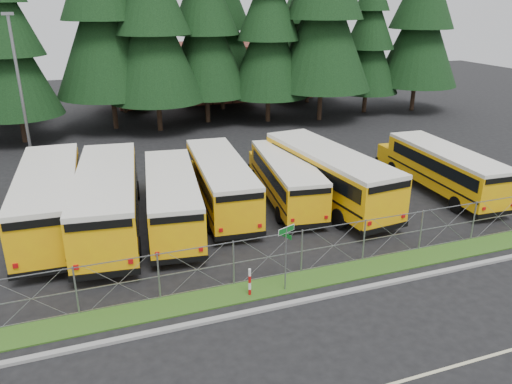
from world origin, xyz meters
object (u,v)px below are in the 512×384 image
(bus_4, at_px, (220,183))
(street_sign, at_px, (286,245))
(bus_3, at_px, (172,199))
(bus_2, at_px, (109,200))
(light_standard, at_px, (20,89))
(striped_bollard, at_px, (250,283))
(bus_6, at_px, (324,176))
(bus_5, at_px, (285,180))
(bus_east, at_px, (441,170))
(bus_1, at_px, (51,200))

(bus_4, distance_m, street_sign, 9.18)
(bus_3, relative_size, street_sign, 3.79)
(bus_2, xyz_separation_m, light_standard, (-4.19, 11.46, 3.91))
(bus_3, height_order, striped_bollard, bus_3)
(bus_2, relative_size, street_sign, 4.33)
(bus_6, height_order, street_sign, bus_6)
(bus_6, distance_m, light_standard, 20.18)
(bus_2, height_order, bus_6, bus_2)
(light_standard, bearing_deg, bus_2, -69.90)
(bus_2, bearing_deg, light_standard, 116.89)
(bus_5, height_order, bus_east, bus_east)
(bus_3, relative_size, bus_5, 1.07)
(bus_1, height_order, bus_east, bus_1)
(bus_2, distance_m, bus_3, 3.09)
(bus_3, bearing_deg, bus_4, 33.38)
(bus_3, xyz_separation_m, striped_bollard, (1.54, -7.64, -0.80))
(bus_1, distance_m, light_standard, 11.25)
(bus_2, height_order, bus_east, bus_2)
(bus_3, distance_m, bus_6, 8.74)
(bus_3, height_order, light_standard, light_standard)
(bus_east, xyz_separation_m, striped_bollard, (-14.47, -6.87, -0.77))
(bus_4, distance_m, light_standard, 15.15)
(bus_4, bearing_deg, bus_6, -6.97)
(bus_5, relative_size, street_sign, 3.55)
(bus_4, height_order, bus_5, bus_4)
(light_standard, bearing_deg, bus_6, -36.12)
(bus_4, distance_m, bus_east, 13.26)
(bus_4, distance_m, bus_5, 3.75)
(bus_3, distance_m, street_sign, 8.33)
(striped_bollard, bearing_deg, bus_east, 25.40)
(bus_east, distance_m, street_sign, 14.79)
(bus_5, bearing_deg, striped_bollard, -112.99)
(street_sign, distance_m, striped_bollard, 2.04)
(light_standard, bearing_deg, bus_5, -37.99)
(bus_4, height_order, bus_6, bus_6)
(bus_2, relative_size, bus_6, 1.03)
(bus_6, xyz_separation_m, bus_east, (7.28, -0.97, -0.19))
(bus_east, bearing_deg, bus_5, 172.02)
(street_sign, bearing_deg, bus_1, 133.66)
(bus_4, xyz_separation_m, bus_5, (3.73, -0.41, -0.11))
(bus_2, relative_size, bus_5, 1.22)
(bus_5, bearing_deg, bus_4, -178.70)
(light_standard, bearing_deg, street_sign, -62.41)
(striped_bollard, relative_size, light_standard, 0.12)
(bus_2, bearing_deg, bus_6, 5.77)
(bus_1, xyz_separation_m, bus_3, (5.76, -1.43, -0.18))
(bus_east, bearing_deg, striped_bollard, -151.87)
(bus_6, bearing_deg, bus_east, -13.46)
(light_standard, bearing_deg, bus_3, -58.57)
(bus_3, bearing_deg, street_sign, -61.32)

